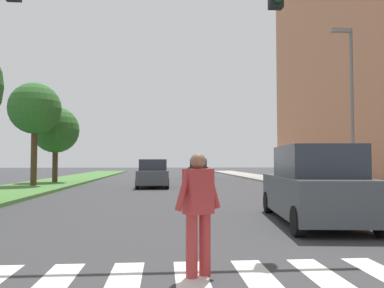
# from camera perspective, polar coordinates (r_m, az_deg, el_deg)

# --- Properties ---
(ground_plane) EXTENTS (140.00, 140.00, 0.00)m
(ground_plane) POSITION_cam_1_polar(r_m,az_deg,el_deg) (28.51, -3.58, -5.79)
(ground_plane) COLOR #38383A
(crosswalk) EXTENTS (5.85, 2.20, 0.01)m
(crosswalk) POSITION_cam_1_polar(r_m,az_deg,el_deg) (5.17, 0.22, -20.29)
(crosswalk) COLOR silver
(crosswalk) RESTS_ON ground_plane
(median_strip) EXTENTS (4.30, 64.00, 0.15)m
(median_strip) POSITION_cam_1_polar(r_m,az_deg,el_deg) (27.58, -20.49, -5.58)
(median_strip) COLOR #477A38
(median_strip) RESTS_ON ground_plane
(tree_far) EXTENTS (3.08, 3.08, 6.15)m
(tree_far) POSITION_cam_1_polar(r_m,az_deg,el_deg) (24.75, -22.51, 4.86)
(tree_far) COLOR #4C3823
(tree_far) RESTS_ON median_strip
(tree_distant) EXTENTS (3.18, 3.18, 5.20)m
(tree_distant) POSITION_cam_1_polar(r_m,az_deg,el_deg) (27.80, -19.79, 1.98)
(tree_distant) COLOR #4C3823
(tree_distant) RESTS_ON median_strip
(sidewalk_right) EXTENTS (3.00, 64.00, 0.15)m
(sidewalk_right) POSITION_cam_1_polar(r_m,az_deg,el_deg) (28.00, 14.54, -5.62)
(sidewalk_right) COLOR #9E9991
(sidewalk_right) RESTS_ON ground_plane
(traffic_light_gantry) EXTENTS (9.56, 0.30, 6.00)m
(traffic_light_gantry) POSITION_cam_1_polar(r_m,az_deg,el_deg) (8.49, -25.31, 16.97)
(traffic_light_gantry) COLOR gold
(traffic_light_gantry) RESTS_ON median_strip
(street_lamp_right) EXTENTS (1.02, 0.24, 7.50)m
(street_lamp_right) POSITION_cam_1_polar(r_m,az_deg,el_deg) (18.77, 22.61, 6.84)
(street_lamp_right) COLOR slate
(street_lamp_right) RESTS_ON sidewalk_right
(pedestrian_performer) EXTENTS (0.70, 0.44, 1.69)m
(pedestrian_performer) POSITION_cam_1_polar(r_m,az_deg,el_deg) (5.30, 0.95, -9.55)
(pedestrian_performer) COLOR #B23333
(pedestrian_performer) RESTS_ON ground_plane
(suv_crossing) EXTENTS (2.42, 4.78, 1.97)m
(suv_crossing) POSITION_cam_1_polar(r_m,az_deg,el_deg) (10.30, 17.92, -6.08)
(suv_crossing) COLOR #474C51
(suv_crossing) RESTS_ON ground_plane
(sedan_midblock) EXTENTS (1.90, 4.18, 1.70)m
(sedan_midblock) POSITION_cam_1_polar(r_m,az_deg,el_deg) (23.34, -5.85, -4.55)
(sedan_midblock) COLOR #474C51
(sedan_midblock) RESTS_ON ground_plane
(sedan_distant) EXTENTS (2.15, 4.48, 1.77)m
(sedan_distant) POSITION_cam_1_polar(r_m,az_deg,el_deg) (34.98, 0.96, -3.88)
(sedan_distant) COLOR black
(sedan_distant) RESTS_ON ground_plane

